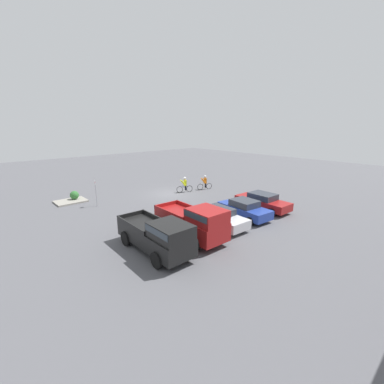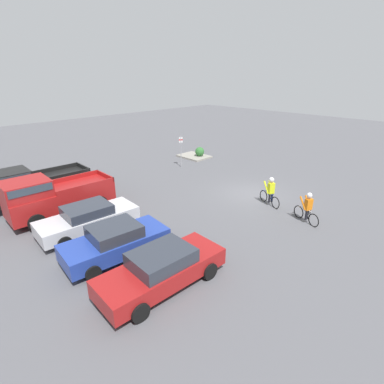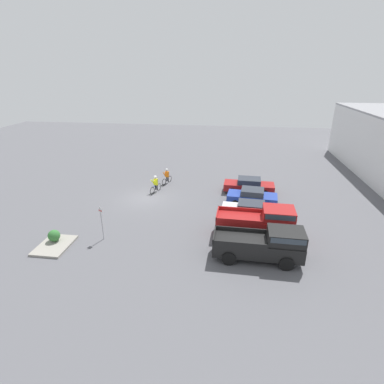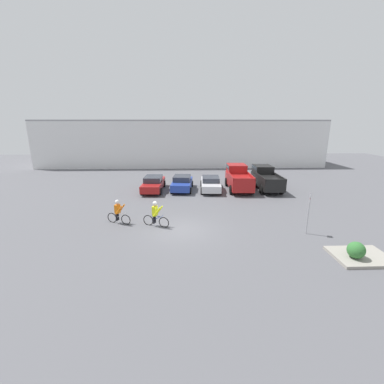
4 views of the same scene
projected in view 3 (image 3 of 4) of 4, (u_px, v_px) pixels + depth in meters
ground_plane at (145, 198)px, 28.02m from camera, size 80.00×80.00×0.00m
sedan_0 at (249, 185)px, 29.05m from camera, size 2.12×4.87×1.44m
sedan_1 at (252, 197)px, 26.46m from camera, size 2.31×4.47×1.44m
sedan_2 at (251, 210)px, 23.93m from camera, size 2.19×4.76×1.36m
pickup_truck_0 at (260, 222)px, 21.10m from camera, size 2.36×5.41×2.30m
pickup_truck_1 at (265, 244)px, 18.55m from camera, size 2.23×5.54×2.15m
cyclist_0 at (156, 183)px, 29.09m from camera, size 1.72×0.73×1.71m
cyclist_1 at (167, 176)px, 31.33m from camera, size 1.66×0.72×1.65m
fire_lane_sign at (101, 220)px, 20.63m from camera, size 0.16×0.28×2.56m
curb_island at (55, 245)px, 20.29m from camera, size 2.69×2.05×0.15m
shrub at (54, 236)px, 20.57m from camera, size 0.81×0.81×0.81m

